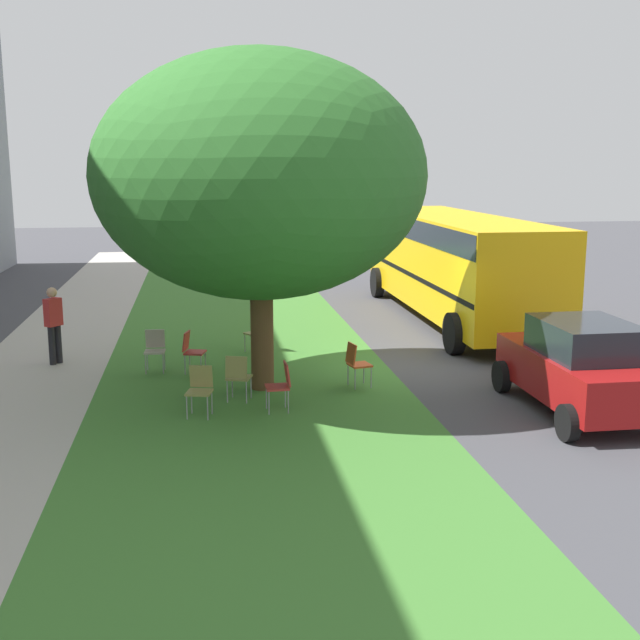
# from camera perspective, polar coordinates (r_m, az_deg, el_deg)

# --- Properties ---
(ground) EXTENTS (80.00, 80.00, 0.00)m
(ground) POSITION_cam_1_polar(r_m,az_deg,el_deg) (17.15, 5.62, -3.44)
(ground) COLOR #424247
(grass_verge) EXTENTS (48.00, 6.00, 0.01)m
(grass_verge) POSITION_cam_1_polar(r_m,az_deg,el_deg) (16.67, -5.12, -3.85)
(grass_verge) COLOR #3D752D
(grass_verge) RESTS_ON ground
(sidewalk_strip) EXTENTS (48.00, 2.80, 0.01)m
(sidewalk_strip) POSITION_cam_1_polar(r_m,az_deg,el_deg) (17.00, -20.14, -4.21)
(sidewalk_strip) COLOR #ADA89E
(sidewalk_strip) RESTS_ON ground
(street_tree) EXTENTS (6.18, 6.18, 6.36)m
(street_tree) POSITION_cam_1_polar(r_m,az_deg,el_deg) (15.00, -4.33, 10.23)
(street_tree) COLOR brown
(street_tree) RESTS_ON ground
(chair_0) EXTENTS (0.57, 0.58, 0.88)m
(chair_0) POSITION_cam_1_polar(r_m,az_deg,el_deg) (18.49, -4.48, -0.70)
(chair_0) COLOR olive
(chair_0) RESTS_ON ground
(chair_1) EXTENTS (0.51, 0.51, 0.88)m
(chair_1) POSITION_cam_1_polar(r_m,az_deg,el_deg) (16.77, -9.19, -2.04)
(chair_1) COLOR #B7332D
(chair_1) RESTS_ON ground
(chair_2) EXTENTS (0.49, 0.50, 0.88)m
(chair_2) POSITION_cam_1_polar(r_m,az_deg,el_deg) (15.54, 2.61, -2.96)
(chair_2) COLOR #C64C1E
(chair_2) RESTS_ON ground
(chair_3) EXTENTS (0.53, 0.52, 0.88)m
(chair_3) POSITION_cam_1_polar(r_m,az_deg,el_deg) (14.65, -5.90, -3.89)
(chair_3) COLOR olive
(chair_3) RESTS_ON ground
(chair_4) EXTENTS (0.51, 0.50, 0.88)m
(chair_4) POSITION_cam_1_polar(r_m,az_deg,el_deg) (13.93, -8.59, -4.75)
(chair_4) COLOR olive
(chair_4) RESTS_ON ground
(chair_5) EXTENTS (0.44, 0.44, 0.88)m
(chair_5) POSITION_cam_1_polar(r_m,az_deg,el_deg) (17.05, -11.73, -1.92)
(chair_5) COLOR #ADA393
(chair_5) RESTS_ON ground
(chair_6) EXTENTS (0.43, 0.44, 0.88)m
(chair_6) POSITION_cam_1_polar(r_m,az_deg,el_deg) (14.05, -2.79, -4.50)
(chair_6) COLOR #B7332D
(chair_6) RESTS_ON ground
(parked_car) EXTENTS (3.70, 1.92, 1.65)m
(parked_car) POSITION_cam_1_polar(r_m,az_deg,el_deg) (14.61, 18.19, -3.16)
(parked_car) COLOR maroon
(parked_car) RESTS_ON ground
(school_bus) EXTENTS (10.40, 2.80, 2.88)m
(school_bus) POSITION_cam_1_polar(r_m,az_deg,el_deg) (22.42, 9.58, 4.49)
(school_bus) COLOR yellow
(school_bus) RESTS_ON ground
(pedestrian_0) EXTENTS (0.40, 0.38, 1.69)m
(pedestrian_0) POSITION_cam_1_polar(r_m,az_deg,el_deg) (18.15, -18.52, -0.16)
(pedestrian_0) COLOR black
(pedestrian_0) RESTS_ON ground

